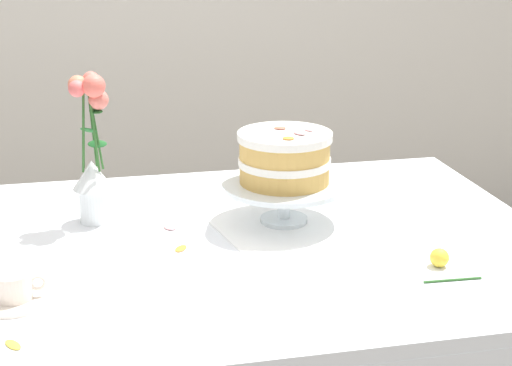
{
  "coord_description": "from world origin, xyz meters",
  "views": [
    {
      "loc": [
        -0.28,
        -1.53,
        1.39
      ],
      "look_at": [
        0.05,
        0.02,
        0.86
      ],
      "focal_mm": 53.6,
      "sensor_mm": 36.0,
      "label": 1
    }
  ],
  "objects_px": {
    "dining_table": "(238,281)",
    "layer_cake": "(285,157)",
    "flower_vase": "(92,158)",
    "fallen_rose": "(440,259)",
    "teacup": "(15,291)",
    "cake_stand": "(284,189)"
  },
  "relations": [
    {
      "from": "dining_table",
      "to": "layer_cake",
      "type": "distance_m",
      "value": 0.3
    },
    {
      "from": "flower_vase",
      "to": "fallen_rose",
      "type": "distance_m",
      "value": 0.8
    },
    {
      "from": "dining_table",
      "to": "teacup",
      "type": "height_order",
      "value": "teacup"
    },
    {
      "from": "teacup",
      "to": "cake_stand",
      "type": "bearing_deg",
      "value": 26.02
    },
    {
      "from": "cake_stand",
      "to": "fallen_rose",
      "type": "relative_size",
      "value": 2.46
    },
    {
      "from": "cake_stand",
      "to": "flower_vase",
      "type": "distance_m",
      "value": 0.44
    },
    {
      "from": "cake_stand",
      "to": "fallen_rose",
      "type": "distance_m",
      "value": 0.4
    },
    {
      "from": "dining_table",
      "to": "teacup",
      "type": "xyz_separation_m",
      "value": [
        -0.45,
        -0.18,
        0.11
      ]
    },
    {
      "from": "cake_stand",
      "to": "layer_cake",
      "type": "xyz_separation_m",
      "value": [
        0.0,
        -0.0,
        0.08
      ]
    },
    {
      "from": "flower_vase",
      "to": "teacup",
      "type": "relative_size",
      "value": 2.59
    },
    {
      "from": "flower_vase",
      "to": "fallen_rose",
      "type": "bearing_deg",
      "value": -30.77
    },
    {
      "from": "layer_cake",
      "to": "flower_vase",
      "type": "relative_size",
      "value": 0.61
    },
    {
      "from": "cake_stand",
      "to": "layer_cake",
      "type": "height_order",
      "value": "layer_cake"
    },
    {
      "from": "dining_table",
      "to": "flower_vase",
      "type": "relative_size",
      "value": 3.99
    },
    {
      "from": "flower_vase",
      "to": "fallen_rose",
      "type": "height_order",
      "value": "flower_vase"
    },
    {
      "from": "flower_vase",
      "to": "layer_cake",
      "type": "bearing_deg",
      "value": -12.87
    },
    {
      "from": "dining_table",
      "to": "fallen_rose",
      "type": "xyz_separation_m",
      "value": [
        0.38,
        -0.21,
        0.11
      ]
    },
    {
      "from": "dining_table",
      "to": "flower_vase",
      "type": "distance_m",
      "value": 0.43
    },
    {
      "from": "dining_table",
      "to": "fallen_rose",
      "type": "distance_m",
      "value": 0.44
    },
    {
      "from": "cake_stand",
      "to": "fallen_rose",
      "type": "bearing_deg",
      "value": -50.81
    },
    {
      "from": "dining_table",
      "to": "teacup",
      "type": "relative_size",
      "value": 10.34
    },
    {
      "from": "dining_table",
      "to": "fallen_rose",
      "type": "bearing_deg",
      "value": -28.65
    }
  ]
}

